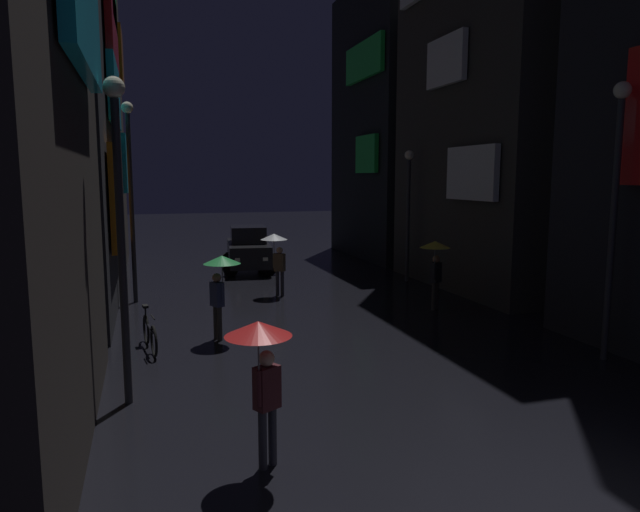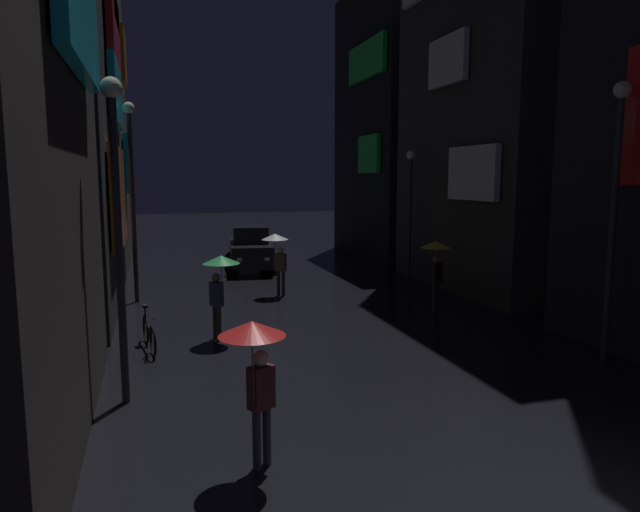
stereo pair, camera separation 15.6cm
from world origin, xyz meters
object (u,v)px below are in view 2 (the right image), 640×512
(pedestrian_near_crossing_yellow, at_px, (436,256))
(streetlamp_left_far, at_px, (132,181))
(car_distant, at_px, (250,249))
(streetlamp_left_near, at_px, (117,205))
(pedestrian_midstreet_centre_green, at_px, (220,274))
(pedestrian_foreground_left_clear, at_px, (277,247))
(streetlamp_right_near, at_px, (615,192))
(pedestrian_far_right_red, at_px, (255,353))
(streetlamp_right_far, at_px, (410,199))
(bicycle_parked_at_storefront, at_px, (149,333))

(pedestrian_near_crossing_yellow, xyz_separation_m, streetlamp_left_far, (-8.64, 3.87, 2.20))
(car_distant, height_order, streetlamp_left_near, streetlamp_left_near)
(pedestrian_midstreet_centre_green, distance_m, pedestrian_foreground_left_clear, 5.43)
(streetlamp_left_near, height_order, streetlamp_right_near, streetlamp_right_near)
(pedestrian_far_right_red, xyz_separation_m, streetlamp_left_far, (-1.82, 11.71, 2.20))
(streetlamp_left_near, xyz_separation_m, streetlamp_right_far, (10.00, 9.52, -0.35))
(pedestrian_foreground_left_clear, xyz_separation_m, car_distant, (0.02, 5.57, -0.74))
(streetlamp_right_near, distance_m, streetlamp_left_far, 13.55)
(pedestrian_near_crossing_yellow, bearing_deg, bicycle_parked_at_storefront, -168.83)
(pedestrian_foreground_left_clear, xyz_separation_m, bicycle_parked_at_storefront, (-4.16, -5.14, -1.28))
(streetlamp_left_near, distance_m, streetlamp_right_near, 10.01)
(pedestrian_near_crossing_yellow, relative_size, pedestrian_foreground_left_clear, 1.00)
(streetlamp_right_far, bearing_deg, streetlamp_right_near, -90.00)
(pedestrian_foreground_left_clear, bearing_deg, streetlamp_left_near, -118.75)
(pedestrian_midstreet_centre_green, xyz_separation_m, car_distant, (2.48, 10.41, -0.74))
(pedestrian_far_right_red, bearing_deg, car_distant, 80.74)
(streetlamp_right_near, bearing_deg, streetlamp_left_near, 177.24)
(pedestrian_foreground_left_clear, distance_m, streetlamp_right_near, 10.53)
(car_distant, xyz_separation_m, streetlamp_left_far, (-4.58, -5.22, 2.95))
(streetlamp_left_near, height_order, streetlamp_left_far, streetlamp_left_far)
(bicycle_parked_at_storefront, relative_size, streetlamp_right_far, 0.36)
(pedestrian_midstreet_centre_green, bearing_deg, pedestrian_near_crossing_yellow, 11.47)
(pedestrian_midstreet_centre_green, height_order, car_distant, pedestrian_midstreet_centre_green)
(pedestrian_midstreet_centre_green, distance_m, streetlamp_right_far, 10.07)
(pedestrian_far_right_red, distance_m, streetlamp_left_near, 4.00)
(bicycle_parked_at_storefront, bearing_deg, streetlamp_left_far, 94.14)
(bicycle_parked_at_storefront, bearing_deg, streetlamp_left_near, -97.16)
(streetlamp_left_near, distance_m, streetlamp_left_far, 8.67)
(pedestrian_far_right_red, bearing_deg, streetlamp_right_far, 56.94)
(streetlamp_right_far, bearing_deg, car_distant, 141.20)
(pedestrian_midstreet_centre_green, bearing_deg, streetlamp_left_far, 111.98)
(pedestrian_far_right_red, bearing_deg, streetlamp_left_near, 120.86)
(pedestrian_near_crossing_yellow, bearing_deg, streetlamp_left_near, -150.98)
(streetlamp_left_far, bearing_deg, car_distant, 48.71)
(pedestrian_midstreet_centre_green, distance_m, bicycle_parked_at_storefront, 2.15)
(car_distant, distance_m, streetlamp_left_far, 7.54)
(pedestrian_near_crossing_yellow, xyz_separation_m, car_distant, (-4.05, 9.09, -0.74))
(streetlamp_left_far, bearing_deg, pedestrian_far_right_red, -81.16)
(pedestrian_midstreet_centre_green, bearing_deg, bicycle_parked_at_storefront, -170.01)
(streetlamp_left_far, xyz_separation_m, streetlamp_right_far, (10.00, 0.86, -0.70))
(streetlamp_right_far, bearing_deg, pedestrian_near_crossing_yellow, -106.09)
(car_distant, relative_size, streetlamp_right_near, 0.72)
(pedestrian_midstreet_centre_green, height_order, pedestrian_foreground_left_clear, same)
(car_distant, distance_m, streetlamp_right_near, 15.59)
(pedestrian_foreground_left_clear, relative_size, streetlamp_right_far, 0.42)
(pedestrian_far_right_red, xyz_separation_m, car_distant, (2.76, 16.92, -0.74))
(bicycle_parked_at_storefront, height_order, streetlamp_right_far, streetlamp_right_far)
(streetlamp_left_near, bearing_deg, bicycle_parked_at_storefront, 82.84)
(pedestrian_near_crossing_yellow, relative_size, streetlamp_left_far, 0.34)
(streetlamp_right_near, bearing_deg, streetlamp_left_far, 137.56)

